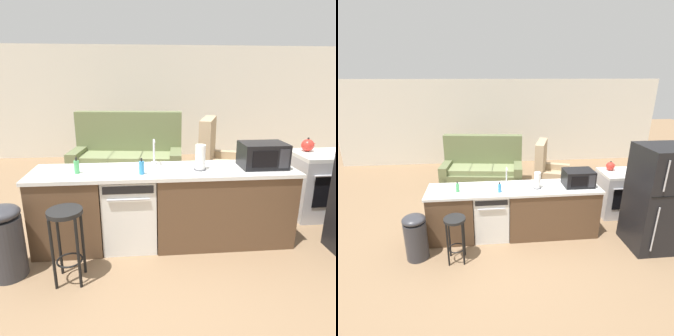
% 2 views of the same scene
% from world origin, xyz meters
% --- Properties ---
extents(ground_plane, '(24.00, 24.00, 0.00)m').
position_xyz_m(ground_plane, '(0.00, 0.00, 0.00)').
color(ground_plane, '#896B4C').
extents(wall_back, '(10.00, 0.06, 2.60)m').
position_xyz_m(wall_back, '(0.30, 4.20, 1.30)').
color(wall_back, silver).
rests_on(wall_back, ground_plane).
extents(kitchen_counter, '(2.94, 0.66, 0.90)m').
position_xyz_m(kitchen_counter, '(0.24, 0.00, 0.42)').
color(kitchen_counter, brown).
rests_on(kitchen_counter, ground_plane).
extents(dishwasher, '(0.58, 0.61, 0.84)m').
position_xyz_m(dishwasher, '(-0.25, -0.00, 0.42)').
color(dishwasher, silver).
rests_on(dishwasher, ground_plane).
extents(stove_range, '(0.76, 0.68, 0.90)m').
position_xyz_m(stove_range, '(2.35, 0.55, 0.45)').
color(stove_range, '#B7B7BC').
rests_on(stove_range, ground_plane).
extents(refrigerator, '(0.72, 0.73, 1.72)m').
position_xyz_m(refrigerator, '(2.35, -0.55, 0.86)').
color(refrigerator, black).
rests_on(refrigerator, ground_plane).
extents(microwave, '(0.50, 0.37, 0.28)m').
position_xyz_m(microwave, '(1.26, -0.00, 1.04)').
color(microwave, black).
rests_on(microwave, kitchen_counter).
extents(sink_faucet, '(0.07, 0.18, 0.30)m').
position_xyz_m(sink_faucet, '(0.04, 0.21, 1.03)').
color(sink_faucet, silver).
rests_on(sink_faucet, kitchen_counter).
extents(paper_towel_roll, '(0.14, 0.14, 0.28)m').
position_xyz_m(paper_towel_roll, '(0.54, -0.05, 1.04)').
color(paper_towel_roll, '#4C4C51').
rests_on(paper_towel_roll, kitchen_counter).
extents(soap_bottle, '(0.06, 0.06, 0.18)m').
position_xyz_m(soap_bottle, '(-0.11, -0.15, 0.97)').
color(soap_bottle, '#338CCC').
rests_on(soap_bottle, kitchen_counter).
extents(dish_soap_bottle, '(0.06, 0.06, 0.18)m').
position_xyz_m(dish_soap_bottle, '(-0.79, -0.06, 0.97)').
color(dish_soap_bottle, '#4CB266').
rests_on(dish_soap_bottle, kitchen_counter).
extents(kettle, '(0.21, 0.17, 0.19)m').
position_xyz_m(kettle, '(2.18, 0.68, 0.99)').
color(kettle, red).
rests_on(kettle, stove_range).
extents(bar_stool, '(0.32, 0.32, 0.74)m').
position_xyz_m(bar_stool, '(-0.81, -0.64, 0.54)').
color(bar_stool, black).
rests_on(bar_stool, ground_plane).
extents(trash_bin, '(0.35, 0.35, 0.74)m').
position_xyz_m(trash_bin, '(-1.43, -0.51, 0.38)').
color(trash_bin, '#333338').
rests_on(trash_bin, ground_plane).
extents(couch, '(2.10, 1.14, 1.27)m').
position_xyz_m(couch, '(-0.36, 2.32, 0.39)').
color(couch, '#667047').
rests_on(couch, ground_plane).
extents(armchair, '(1.04, 1.07, 1.20)m').
position_xyz_m(armchair, '(1.26, 1.92, 0.35)').
color(armchair, tan).
rests_on(armchair, ground_plane).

